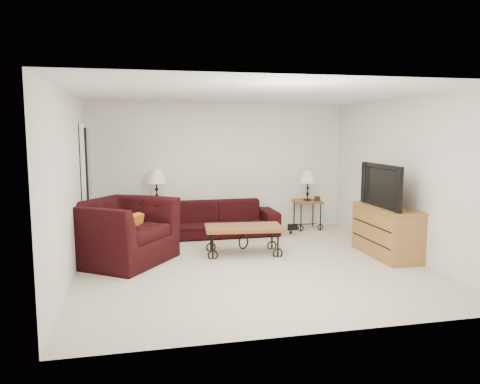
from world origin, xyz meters
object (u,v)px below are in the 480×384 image
Objects in this scene: side_table_right at (307,215)px; backpack at (291,224)px; tv_stand at (387,232)px; side_table_left at (157,220)px; coffee_table at (244,240)px; lamp_right at (308,186)px; sofa at (219,219)px; lamp_left at (157,186)px; armchair at (121,232)px; television at (388,186)px.

backpack is at bearing -141.42° from side_table_right.
tv_stand is (0.51, -2.21, 0.10)m from side_table_right.
backpack is at bearing -8.45° from side_table_left.
side_table_left is 2.99m from side_table_right.
side_table_left is at bearing 172.83° from backpack.
side_table_right is 0.48× the size of coffee_table.
side_table_right is 2.27m from tv_stand.
side_table_left reaches higher than backpack.
lamp_right reaches higher than tv_stand.
tv_stand reaches higher than sofa.
lamp_left reaches higher than armchair.
coffee_table is 0.85× the size of armchair.
side_table_left is 1.00× the size of lamp_left.
backpack is (2.52, -0.37, -0.13)m from side_table_left.
armchair is at bearing -97.80° from television.
television reaches higher than sofa.
tv_stand reaches higher than side_table_right.
lamp_right is at bearing 0.00° from side_table_left.
side_table_right is 0.50× the size of television.
sofa is 1.93m from lamp_right.
armchair is at bearing -140.20° from sofa.
sofa is at bearing -14.41° from armchair.
coffee_table is at bearing -51.23° from side_table_left.
television is (3.47, -2.21, 0.18)m from lamp_left.
tv_stand is at bearing -15.24° from coffee_table.
lamp_left is at bearing 172.83° from backpack.
coffee_table is 1.04× the size of television.
armchair is (-3.60, -1.65, 0.17)m from side_table_right.
side_table_left is at bearing 128.77° from coffee_table.
tv_stand is (3.49, -2.21, -0.55)m from lamp_left.
tv_stand is (4.11, -0.56, -0.07)m from armchair.
side_table_right is 0.45× the size of tv_stand.
backpack is (1.22, 1.24, -0.04)m from coffee_table.
tv_stand is at bearing 90.00° from television.
armchair reaches higher than backpack.
coffee_table is 1.74m from backpack.
side_table_right is at bearing 39.86° from backpack.
television is 3.13× the size of backpack.
armchair is at bearing -156.52° from backpack.
side_table_right is (2.99, 0.00, -0.02)m from side_table_left.
armchair is at bearing -110.39° from lamp_left.
side_table_left reaches higher than side_table_right.
lamp_right reaches higher than side_table_left.
sofa is 5.84× the size of backpack.
lamp_left is (0.00, 0.00, 0.63)m from side_table_left.
armchair is 1.09× the size of tv_stand.
sofa is at bearing 173.20° from backpack.
lamp_right reaches higher than armchair.
television is at bearing -32.50° from lamp_left.
coffee_table is at bearing -51.23° from lamp_left.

